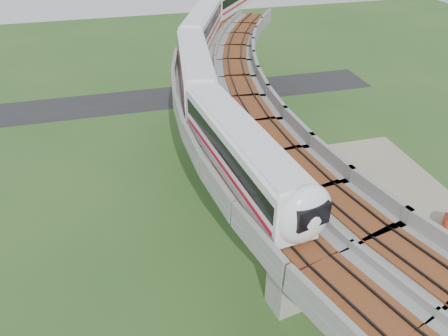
# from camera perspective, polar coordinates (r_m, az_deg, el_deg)

# --- Properties ---
(ground) EXTENTS (160.00, 160.00, 0.00)m
(ground) POSITION_cam_1_polar(r_m,az_deg,el_deg) (41.72, 1.35, -6.97)
(ground) COLOR #2C5120
(ground) RESTS_ON ground
(dirt_lot) EXTENTS (18.00, 26.00, 0.04)m
(dirt_lot) POSITION_cam_1_polar(r_m,az_deg,el_deg) (45.50, 19.36, -5.25)
(dirt_lot) COLOR gray
(dirt_lot) RESTS_ON ground
(asphalt_road) EXTENTS (60.00, 8.00, 0.03)m
(asphalt_road) POSITION_cam_1_polar(r_m,az_deg,el_deg) (66.91, -5.77, 9.30)
(asphalt_road) COLOR #232326
(asphalt_road) RESTS_ON ground
(viaduct) EXTENTS (19.58, 73.98, 11.40)m
(viaduct) POSITION_cam_1_polar(r_m,az_deg,el_deg) (37.69, 7.17, 4.64)
(viaduct) COLOR #99968E
(viaduct) RESTS_ON ground
(metro_train) EXTENTS (19.40, 59.45, 3.64)m
(metro_train) POSITION_cam_1_polar(r_m,az_deg,el_deg) (48.64, -0.78, 15.71)
(metro_train) COLOR white
(metro_train) RESTS_ON ground
(fence) EXTENTS (3.87, 38.73, 1.50)m
(fence) POSITION_cam_1_polar(r_m,az_deg,el_deg) (44.41, 13.58, -3.98)
(fence) COLOR #2D382D
(fence) RESTS_ON ground
(tree_0) EXTENTS (1.84, 1.84, 2.50)m
(tree_0) POSITION_cam_1_polar(r_m,az_deg,el_deg) (61.32, 6.13, 8.71)
(tree_0) COLOR #382314
(tree_0) RESTS_ON ground
(tree_1) EXTENTS (2.61, 2.61, 3.08)m
(tree_1) POSITION_cam_1_polar(r_m,az_deg,el_deg) (54.79, 5.70, 5.93)
(tree_1) COLOR #382314
(tree_1) RESTS_ON ground
(tree_2) EXTENTS (2.07, 2.07, 2.95)m
(tree_2) POSITION_cam_1_polar(r_m,az_deg,el_deg) (45.00, 9.10, -0.80)
(tree_2) COLOR #382314
(tree_2) RESTS_ON ground
(tree_3) EXTENTS (2.76, 2.76, 3.51)m
(tree_3) POSITION_cam_1_polar(r_m,az_deg,el_deg) (39.28, 13.11, -6.57)
(tree_3) COLOR #382314
(tree_3) RESTS_ON ground
(tree_4) EXTENTS (3.11, 3.11, 3.16)m
(tree_4) POSITION_cam_1_polar(r_m,az_deg,el_deg) (34.17, 22.90, -17.54)
(tree_4) COLOR #382314
(tree_4) RESTS_ON ground
(car_white) EXTENTS (1.56, 3.35, 1.11)m
(car_white) POSITION_cam_1_polar(r_m,az_deg,el_deg) (38.98, 25.86, -13.52)
(car_white) COLOR white
(car_white) RESTS_ON dirt_lot
(car_dark) EXTENTS (4.72, 2.45, 1.31)m
(car_dark) POSITION_cam_1_polar(r_m,az_deg,el_deg) (49.78, 12.89, 0.48)
(car_dark) COLOR black
(car_dark) RESTS_ON dirt_lot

